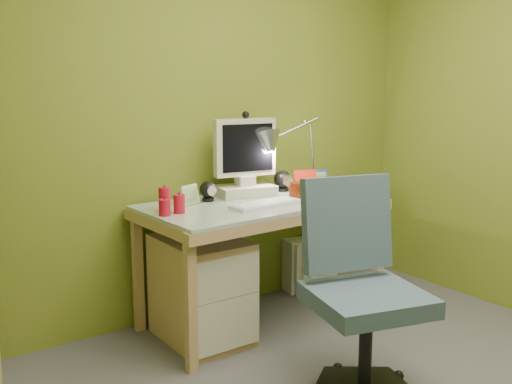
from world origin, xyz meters
TOP-DOWN VIEW (x-y plane):
  - wall_back at (0.00, 1.60)m, footprint 3.20×0.01m
  - desk at (0.21, 1.23)m, footprint 1.41×0.75m
  - monitor at (0.21, 1.41)m, footprint 0.42×0.29m
  - speaker_left at (-0.06, 1.39)m, footprint 0.11×0.11m
  - speaker_right at (0.48, 1.39)m, footprint 0.13×0.13m
  - keyboard at (0.13, 1.09)m, footprint 0.43×0.17m
  - mousepad at (0.59, 1.09)m, footprint 0.23×0.17m
  - mouse at (0.59, 1.09)m, footprint 0.12×0.07m
  - amber_tumbler at (0.39, 1.15)m, footprint 0.09×0.09m
  - candle_cluster at (-0.39, 1.24)m, footprint 0.20×0.18m
  - photo_frame_red at (0.63, 1.35)m, footprint 0.14×0.08m
  - photo_frame_blue at (0.77, 1.39)m, footprint 0.12×0.08m
  - photo_frame_green at (-0.19, 1.37)m, footprint 0.13×0.06m
  - desk_lamp at (0.66, 1.41)m, footprint 0.62×0.32m
  - task_chair at (0.08, 0.25)m, footprint 0.66×0.66m
  - radiator at (0.81, 1.50)m, footprint 0.38×0.20m

SIDE VIEW (x-z plane):
  - radiator at x=0.81m, z-range 0.00..0.36m
  - desk at x=0.21m, z-range 0.00..0.74m
  - task_chair at x=0.08m, z-range 0.00..0.98m
  - mousepad at x=0.59m, z-range 0.74..0.75m
  - keyboard at x=0.13m, z-range 0.74..0.76m
  - mouse at x=0.59m, z-range 0.74..0.78m
  - amber_tumbler at x=0.39m, z-range 0.74..0.84m
  - photo_frame_blue at x=0.77m, z-range 0.74..0.85m
  - photo_frame_green at x=-0.19m, z-range 0.74..0.85m
  - speaker_left at x=-0.06m, z-range 0.74..0.86m
  - photo_frame_red at x=0.63m, z-range 0.74..0.87m
  - candle_cluster at x=-0.39m, z-range 0.74..0.87m
  - speaker_right at x=0.48m, z-range 0.74..0.87m
  - monitor at x=0.21m, z-range 0.74..1.27m
  - desk_lamp at x=0.66m, z-range 0.74..1.38m
  - wall_back at x=0.00m, z-range 0.00..2.40m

